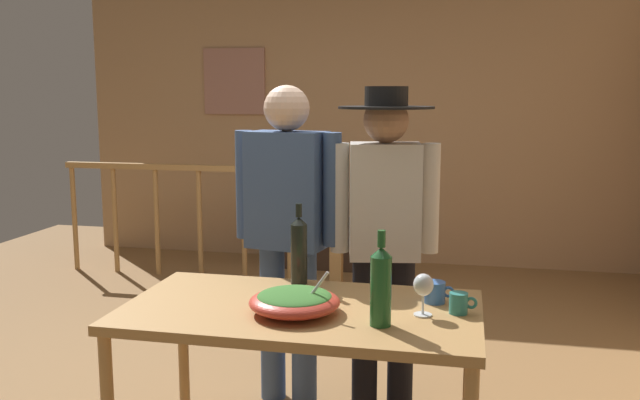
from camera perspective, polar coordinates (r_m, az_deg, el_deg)
name	(u,v)px	position (r m, az deg, el deg)	size (l,w,h in m)	color
ground_plane	(271,384)	(3.90, -4.15, -15.21)	(7.72, 7.72, 0.00)	olive
back_wall	(358,113)	(6.46, 3.23, 7.33)	(5.39, 0.10, 2.82)	tan
framed_picture	(234,81)	(6.70, -7.24, 9.90)	(0.62, 0.03, 0.63)	#A77465
stair_railing	(243,209)	(5.81, -6.54, -0.73)	(2.52, 0.10, 1.04)	#B2844C
tv_console	(320,243)	(6.32, 0.04, -3.63)	(0.90, 0.40, 0.43)	#38281E
flat_screen_tv	(320,198)	(6.21, -0.02, 0.21)	(0.47, 0.12, 0.36)	black
serving_table	(301,324)	(2.76, -1.60, -10.40)	(1.42, 0.78, 0.75)	#B2844C
salad_bowl	(295,301)	(2.65, -2.16, -8.49)	(0.36, 0.36, 0.18)	#CC3D2D
wine_glass	(423,287)	(2.63, 8.72, -7.24)	(0.08, 0.08, 0.17)	silver
wine_bottle_green	(381,285)	(2.49, 5.16, -7.17)	(0.08, 0.08, 0.36)	#1E5628
wine_bottle_dark	(299,249)	(3.02, -1.79, -4.19)	(0.07, 0.07, 0.36)	black
mug_teal	(459,303)	(2.70, 11.67, -8.53)	(0.11, 0.07, 0.08)	teal
mug_blue	(435,292)	(2.82, 9.69, -7.67)	(0.12, 0.09, 0.09)	#3866B2
person_standing_left	(287,219)	(3.42, -2.76, -1.64)	(0.57, 0.28, 1.64)	#3D5684
person_standing_right	(384,224)	(3.33, 5.46, -2.00)	(0.52, 0.46, 1.63)	black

